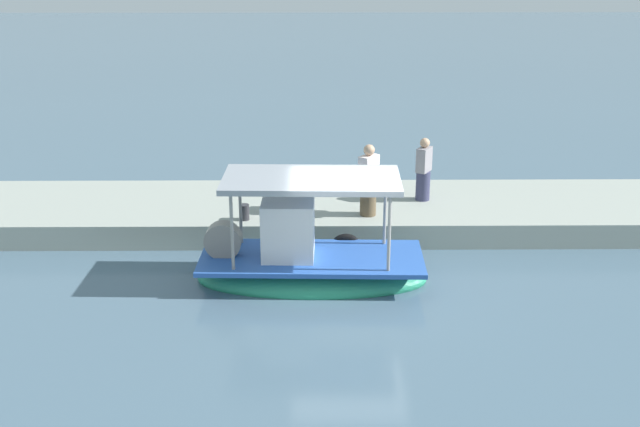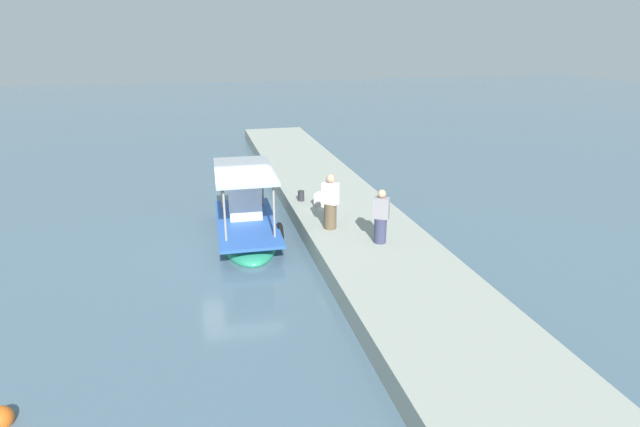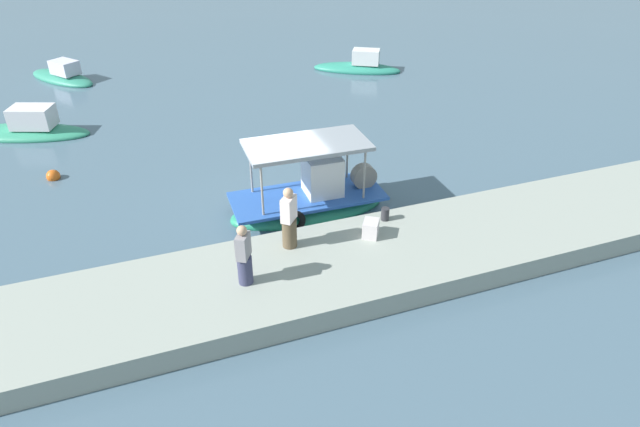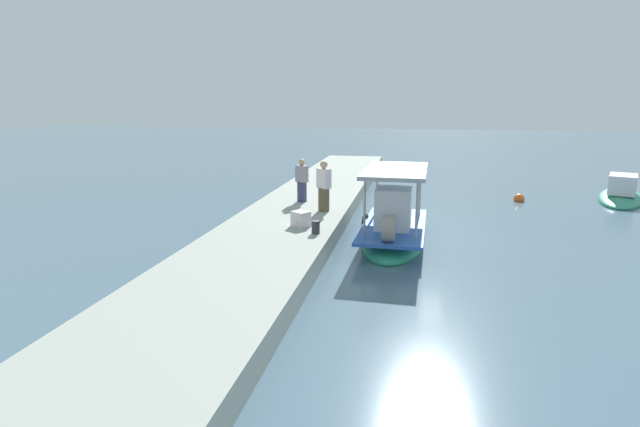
{
  "view_description": "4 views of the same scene",
  "coord_description": "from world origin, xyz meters",
  "views": [
    {
      "loc": [
        0.78,
        15.16,
        7.19
      ],
      "look_at": [
        0.62,
        -2.59,
        0.77
      ],
      "focal_mm": 44.01,
      "sensor_mm": 36.0,
      "label": 1
    },
    {
      "loc": [
        -15.33,
        1.05,
        6.51
      ],
      "look_at": [
        0.39,
        -2.83,
        0.79
      ],
      "focal_mm": 28.7,
      "sensor_mm": 36.0,
      "label": 2
    },
    {
      "loc": [
        -4.1,
        -14.93,
        9.25
      ],
      "look_at": [
        0.58,
        -2.18,
        0.96
      ],
      "focal_mm": 31.35,
      "sensor_mm": 36.0,
      "label": 3
    },
    {
      "loc": [
        16.4,
        0.24,
        4.5
      ],
      "look_at": [
        1.23,
        -2.72,
        0.94
      ],
      "focal_mm": 28.13,
      "sensor_mm": 36.0,
      "label": 4
    }
  ],
  "objects": [
    {
      "name": "mooring_bollard",
      "position": [
        2.44,
        -2.61,
        0.8
      ],
      "size": [
        0.24,
        0.24,
        0.38
      ],
      "primitive_type": "cylinder",
      "color": "#2D2D33",
      "rests_on": "dock_quay"
    },
    {
      "name": "ground_plane",
      "position": [
        0.0,
        0.0,
        0.0
      ],
      "size": [
        120.0,
        120.0,
        0.0
      ],
      "primitive_type": "plane",
      "color": "#4A6476"
    },
    {
      "name": "fisherman_by_crate",
      "position": [
        -2.06,
        -4.07,
        1.36
      ],
      "size": [
        0.5,
        0.53,
        1.64
      ],
      "color": "#373958",
      "rests_on": "dock_quay"
    },
    {
      "name": "main_fishing_boat",
      "position": [
        0.91,
        -0.42,
        0.43
      ],
      "size": [
        5.05,
        2.13,
        2.72
      ],
      "color": "#289069",
      "rests_on": "ground_plane"
    },
    {
      "name": "fisherman_near_bollard",
      "position": [
        -0.56,
        -2.93,
        1.42
      ],
      "size": [
        0.56,
        0.56,
        1.78
      ],
      "color": "brown",
      "rests_on": "dock_quay"
    },
    {
      "name": "dock_quay",
      "position": [
        0.0,
        -3.97,
        0.31
      ],
      "size": [
        36.0,
        3.64,
        0.61
      ],
      "primitive_type": "cube",
      "color": "#999F95",
      "rests_on": "ground_plane"
    },
    {
      "name": "cargo_crate",
      "position": [
        1.69,
        -3.24,
        0.85
      ],
      "size": [
        0.63,
        0.65,
        0.47
      ],
      "primitive_type": "cube",
      "rotation": [
        0.0,
        0.0,
        0.98
      ],
      "color": "silver",
      "rests_on": "dock_quay"
    }
  ]
}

